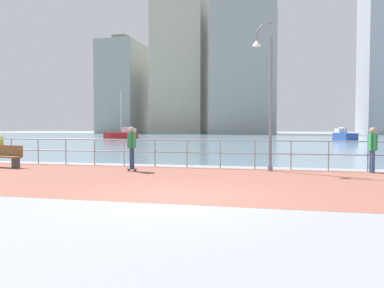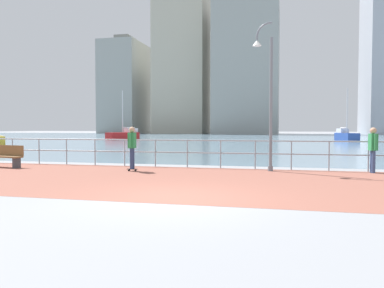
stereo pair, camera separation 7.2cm
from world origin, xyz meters
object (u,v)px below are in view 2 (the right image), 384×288
Objects in this scene: skateboarder at (132,145)px; park_bench at (7,156)px; lamppost at (267,89)px; sailboat_navy at (346,136)px; bystander at (373,146)px; sailboat_red at (124,135)px.

park_bench is at bearing 178.99° from skateboarder.
sailboat_navy is (8.02, 35.47, -2.51)m from lamppost.
sailboat_red reaches higher than bystander.
sailboat_red is at bearing 113.77° from skateboarder.
bystander is (3.82, 0.28, -2.14)m from lamppost.
bystander is 35.44m from sailboat_navy.
sailboat_red reaches higher than sailboat_navy.
sailboat_red reaches higher than park_bench.
sailboat_navy is at bearing 70.51° from skateboarder.
bystander is at bearing 9.68° from skateboarder.
lamppost is 10.97m from park_bench.
lamppost is at bearing 6.04° from park_bench.
skateboarder is 0.26× the size of sailboat_red.
sailboat_red is at bearing -175.52° from sailboat_navy.
sailboat_navy is (18.60, 36.59, 0.13)m from park_bench.
sailboat_navy is (12.98, 36.69, -0.40)m from skateboarder.
sailboat_red is at bearing 126.00° from bystander.
sailboat_navy is 28.25m from sailboat_red.
lamppost is 4.39m from bystander.
sailboat_red is (-15.18, 34.48, -0.39)m from skateboarder.
bystander is (8.78, 1.50, -0.03)m from skateboarder.
sailboat_navy is at bearing 63.06° from park_bench.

